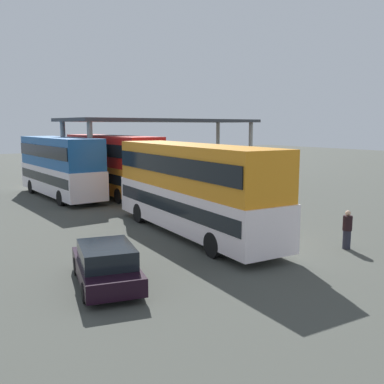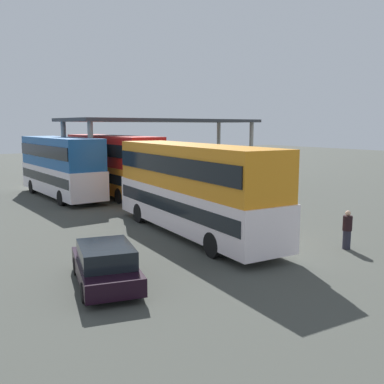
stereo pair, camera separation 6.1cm
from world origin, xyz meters
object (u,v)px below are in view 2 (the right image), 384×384
(double_decker_main, at_px, (192,186))
(double_decker_near_canopy, at_px, (60,165))
(pedestrian_waiting, at_px, (347,230))
(parked_hatchback, at_px, (106,265))
(double_decker_mid_row, at_px, (112,163))

(double_decker_main, xyz_separation_m, double_decker_near_canopy, (-1.52, 13.97, 0.02))
(pedestrian_waiting, bearing_deg, double_decker_main, 89.75)
(parked_hatchback, bearing_deg, pedestrian_waiting, -85.57)
(parked_hatchback, relative_size, double_decker_mid_row, 0.38)
(double_decker_main, relative_size, parked_hatchback, 2.65)
(pedestrian_waiting, bearing_deg, parked_hatchback, 135.29)
(double_decker_main, height_order, pedestrian_waiting, double_decker_main)
(parked_hatchback, xyz_separation_m, double_decker_near_canopy, (4.49, 17.82, 1.64))
(parked_hatchback, bearing_deg, double_decker_main, -42.47)
(double_decker_near_canopy, xyz_separation_m, double_decker_mid_row, (3.44, -0.97, 0.05))
(double_decker_main, height_order, double_decker_mid_row, double_decker_mid_row)
(parked_hatchback, relative_size, double_decker_near_canopy, 0.42)
(double_decker_mid_row, xyz_separation_m, pedestrian_waiting, (1.91, -18.66, -1.57))
(parked_hatchback, height_order, double_decker_near_canopy, double_decker_near_canopy)
(parked_hatchback, bearing_deg, double_decker_mid_row, -10.33)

